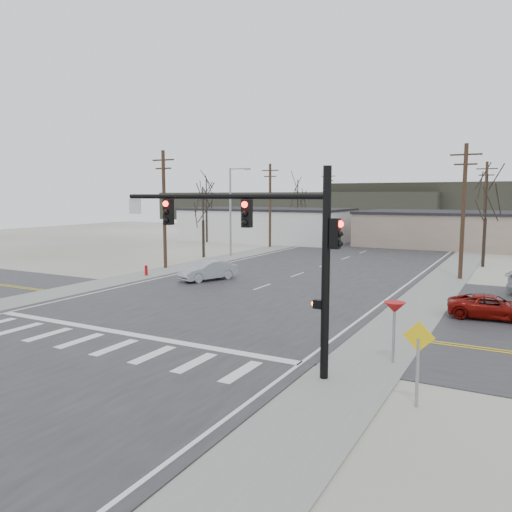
{
  "coord_description": "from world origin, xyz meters",
  "views": [
    {
      "loc": [
        15.52,
        -21.71,
        6.24
      ],
      "look_at": [
        1.33,
        4.63,
        2.6
      ],
      "focal_mm": 35.0,
      "sensor_mm": 36.0,
      "label": 1
    }
  ],
  "objects_px": {
    "fire_hydrant": "(146,270)",
    "sedan_crossing": "(208,270)",
    "traffic_signal_mast": "(274,241)",
    "car_far_b": "(421,228)",
    "car_parked_red": "(493,307)",
    "car_far_a": "(446,238)"
  },
  "relations": [
    {
      "from": "fire_hydrant",
      "to": "sedan_crossing",
      "type": "distance_m",
      "value": 5.43
    },
    {
      "from": "traffic_signal_mast",
      "to": "sedan_crossing",
      "type": "xyz_separation_m",
      "value": [
        -12.7,
        14.75,
        -3.91
      ]
    },
    {
      "from": "sedan_crossing",
      "to": "car_far_b",
      "type": "height_order",
      "value": "sedan_crossing"
    },
    {
      "from": "car_parked_red",
      "to": "sedan_crossing",
      "type": "bearing_deg",
      "value": 76.46
    },
    {
      "from": "car_far_a",
      "to": "car_far_b",
      "type": "distance_m",
      "value": 19.59
    },
    {
      "from": "fire_hydrant",
      "to": "sedan_crossing",
      "type": "height_order",
      "value": "sedan_crossing"
    },
    {
      "from": "fire_hydrant",
      "to": "car_parked_red",
      "type": "xyz_separation_m",
      "value": [
        24.55,
        -2.28,
        0.18
      ]
    },
    {
      "from": "car_parked_red",
      "to": "car_far_b",
      "type": "bearing_deg",
      "value": 8.27
    },
    {
      "from": "sedan_crossing",
      "to": "car_parked_red",
      "type": "bearing_deg",
      "value": 14.53
    },
    {
      "from": "traffic_signal_mast",
      "to": "car_parked_red",
      "type": "xyz_separation_m",
      "value": [
        6.46,
        11.92,
        -4.04
      ]
    },
    {
      "from": "fire_hydrant",
      "to": "car_far_a",
      "type": "relative_size",
      "value": 0.16
    },
    {
      "from": "car_far_a",
      "to": "sedan_crossing",
      "type": "bearing_deg",
      "value": 67.48
    },
    {
      "from": "traffic_signal_mast",
      "to": "car_parked_red",
      "type": "bearing_deg",
      "value": 61.55
    },
    {
      "from": "car_parked_red",
      "to": "car_far_a",
      "type": "bearing_deg",
      "value": 5.44
    },
    {
      "from": "car_far_a",
      "to": "car_far_b",
      "type": "height_order",
      "value": "car_far_a"
    },
    {
      "from": "traffic_signal_mast",
      "to": "car_far_b",
      "type": "distance_m",
      "value": 71.72
    },
    {
      "from": "sedan_crossing",
      "to": "car_parked_red",
      "type": "relative_size",
      "value": 1.02
    },
    {
      "from": "traffic_signal_mast",
      "to": "car_parked_red",
      "type": "relative_size",
      "value": 2.08
    },
    {
      "from": "fire_hydrant",
      "to": "car_far_b",
      "type": "bearing_deg",
      "value": 79.63
    },
    {
      "from": "sedan_crossing",
      "to": "car_far_a",
      "type": "height_order",
      "value": "car_far_a"
    },
    {
      "from": "traffic_signal_mast",
      "to": "car_far_b",
      "type": "relative_size",
      "value": 2.13
    },
    {
      "from": "sedan_crossing",
      "to": "car_parked_red",
      "type": "distance_m",
      "value": 19.36
    }
  ]
}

